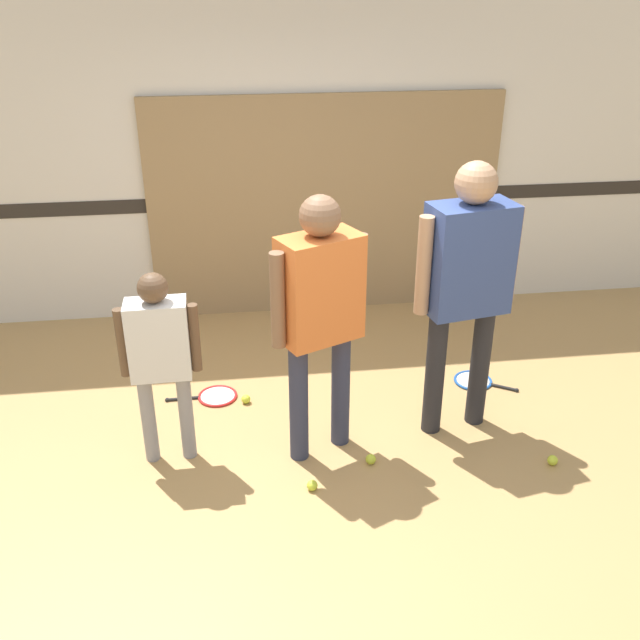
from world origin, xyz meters
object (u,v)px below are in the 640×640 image
person_student_right (467,273)px  racket_second_spare (475,381)px  person_student_left (160,349)px  racket_spare_on_floor (215,396)px  tennis_ball_by_spare_racket (246,399)px  tennis_ball_stray_right (553,460)px  tennis_ball_stray_left (371,459)px  person_instructor (320,302)px  tennis_ball_near_instructor (312,485)px

person_student_right → racket_second_spare: size_ratio=3.70×
racket_second_spare → person_student_left: bearing=-131.8°
racket_spare_on_floor → tennis_ball_by_spare_racket: bearing=153.9°
racket_second_spare → tennis_ball_stray_right: 1.04m
tennis_ball_by_spare_racket → tennis_ball_stray_right: same height
racket_spare_on_floor → tennis_ball_by_spare_racket: 0.25m
tennis_ball_by_spare_racket → tennis_ball_stray_left: bearing=-46.6°
person_student_left → person_student_right: person_student_right is taller
person_student_left → person_instructor: bearing=-3.2°
person_instructor → tennis_ball_by_spare_racket: size_ratio=26.02×
racket_spare_on_floor → tennis_ball_stray_left: size_ratio=8.04×
person_student_right → tennis_ball_by_spare_racket: (-1.41, 0.46, -1.10)m
racket_second_spare → tennis_ball_near_instructor: (-1.38, -1.07, 0.02)m
person_instructor → tennis_ball_by_spare_racket: 1.28m
tennis_ball_stray_left → tennis_ball_stray_right: same height
racket_spare_on_floor → tennis_ball_by_spare_racket: tennis_ball_by_spare_racket is taller
tennis_ball_by_spare_racket → racket_spare_on_floor: bearing=155.1°
racket_spare_on_floor → tennis_ball_stray_left: (0.99, -0.91, 0.02)m
racket_spare_on_floor → tennis_ball_near_instructor: size_ratio=8.04×
racket_second_spare → tennis_ball_stray_right: (0.16, -1.03, 0.02)m
racket_spare_on_floor → tennis_ball_stray_left: tennis_ball_stray_left is taller
person_student_right → tennis_ball_stray_right: 1.32m
racket_spare_on_floor → racket_second_spare: (1.97, -0.04, -0.00)m
person_student_left → racket_spare_on_floor: bearing=66.6°
tennis_ball_stray_left → person_instructor: bearing=146.0°
racket_second_spare → tennis_ball_stray_right: tennis_ball_stray_right is taller
tennis_ball_stray_left → racket_spare_on_floor: bearing=137.3°
person_student_right → tennis_ball_stray_left: size_ratio=27.86×
person_student_left → tennis_ball_stray_right: bearing=-10.6°
person_student_left → tennis_ball_stray_right: person_student_left is taller
racket_spare_on_floor → tennis_ball_stray_left: 1.35m
person_instructor → person_student_right: (0.94, 0.15, 0.07)m
tennis_ball_stray_right → tennis_ball_stray_left: bearing=171.9°
racket_spare_on_floor → racket_second_spare: bearing=177.5°
person_student_left → tennis_ball_by_spare_racket: size_ratio=19.48×
person_student_left → racket_second_spare: person_student_left is taller
tennis_ball_by_spare_racket → racket_second_spare: bearing=2.0°
tennis_ball_stray_right → person_instructor: bearing=165.9°
racket_spare_on_floor → tennis_ball_by_spare_racket: size_ratio=8.04×
tennis_ball_near_instructor → tennis_ball_by_spare_racket: same height
person_student_right → racket_second_spare: person_student_right is taller
racket_second_spare → tennis_ball_near_instructor: 1.75m
person_student_right → tennis_ball_near_instructor: (-1.05, -0.56, -1.10)m
tennis_ball_stray_left → racket_second_spare: bearing=41.5°
person_instructor → person_student_left: (-0.96, 0.04, -0.27)m
person_instructor → racket_second_spare: (1.28, 0.67, -1.05)m
person_student_left → tennis_ball_near_instructor: 1.23m
person_student_right → tennis_ball_by_spare_racket: 1.85m
tennis_ball_stray_left → tennis_ball_stray_right: 1.16m
person_instructor → tennis_ball_near_instructor: (-0.10, -0.41, -1.03)m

